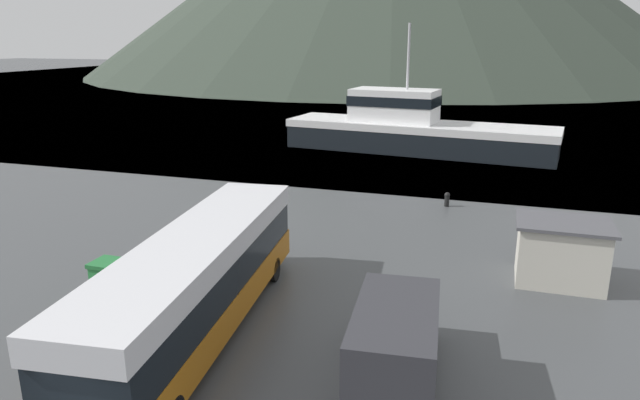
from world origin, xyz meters
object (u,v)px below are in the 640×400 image
(dock_kiosk, at_px, (561,252))
(delivery_van, at_px, (397,344))
(storage_bin, at_px, (111,280))
(tour_bus, at_px, (198,280))
(fishing_boat, at_px, (413,129))

(dock_kiosk, bearing_deg, delivery_van, -117.62)
(delivery_van, bearing_deg, dock_kiosk, 56.86)
(storage_bin, bearing_deg, tour_bus, -15.86)
(delivery_van, xyz_separation_m, dock_kiosk, (4.57, 8.74, -0.16))
(tour_bus, height_order, dock_kiosk, tour_bus)
(fishing_boat, bearing_deg, tour_bus, 3.52)
(fishing_boat, distance_m, dock_kiosk, 25.76)
(tour_bus, xyz_separation_m, fishing_boat, (1.57, 31.69, -0.00))
(fishing_boat, bearing_deg, delivery_van, 14.53)
(delivery_van, xyz_separation_m, storage_bin, (-10.45, 2.26, -0.63))
(delivery_van, bearing_deg, tour_bus, 164.80)
(tour_bus, height_order, storage_bin, tour_bus)
(delivery_van, height_order, fishing_boat, fishing_boat)
(tour_bus, height_order, fishing_boat, fishing_boat)
(delivery_van, relative_size, dock_kiosk, 1.79)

